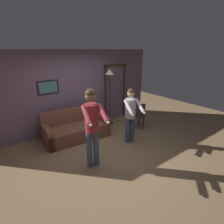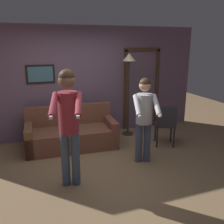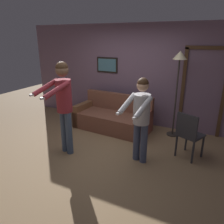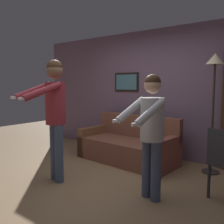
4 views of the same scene
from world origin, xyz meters
TOP-DOWN VIEW (x-y plane):
  - ground_plane at (0.00, 0.00)m, footprint 12.00×12.00m
  - back_wall_assembly at (0.02, 1.95)m, footprint 6.40×0.10m
  - couch at (-0.24, 1.23)m, footprint 1.95×0.97m
  - torchiere_lamp at (1.24, 1.53)m, footprint 0.31×0.31m
  - person_standing_left at (-0.55, -0.29)m, footprint 0.56×0.77m
  - person_standing_right at (0.90, 0.05)m, footprint 0.54×0.67m
  - dining_chair_distant at (1.70, 0.57)m, footprint 0.55×0.55m

SIDE VIEW (x-z plane):
  - ground_plane at x=0.00m, z-range 0.00..0.00m
  - couch at x=-0.24m, z-range -0.16..0.71m
  - dining_chair_distant at x=1.70m, z-range 0.06..0.99m
  - person_standing_right at x=0.90m, z-range 0.16..1.76m
  - person_standing_left at x=-0.55m, z-range 0.22..2.06m
  - back_wall_assembly at x=0.02m, z-range 0.00..2.60m
  - torchiere_lamp at x=1.24m, z-range 0.63..2.61m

